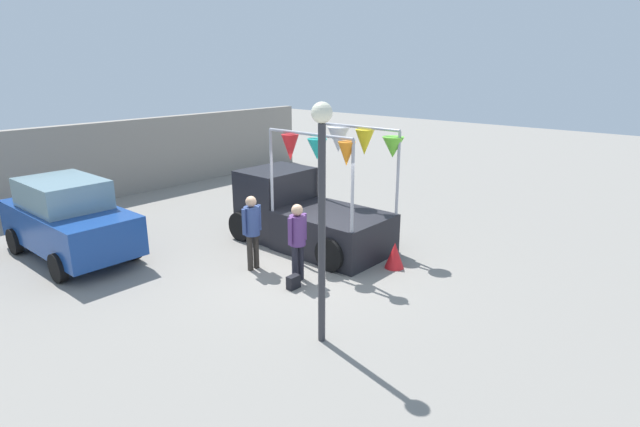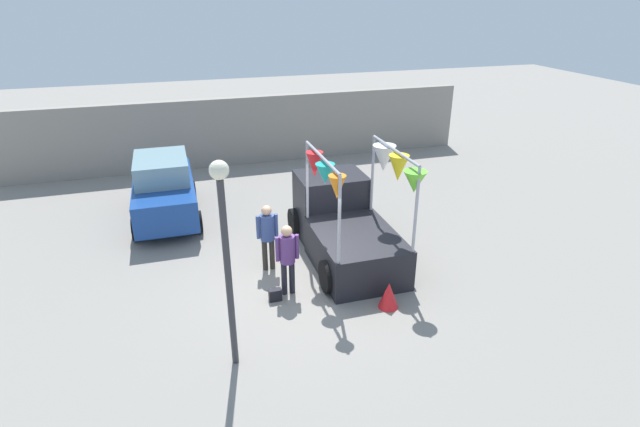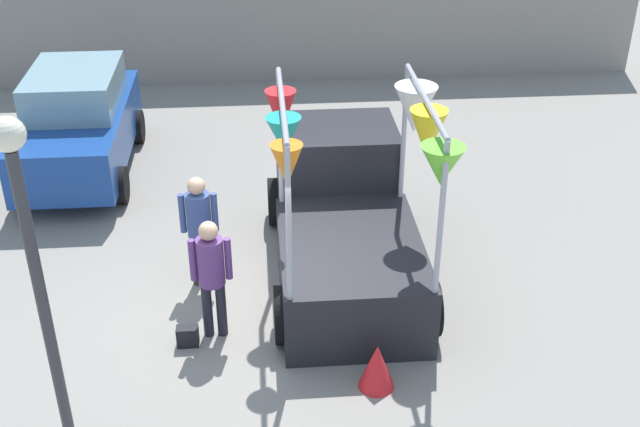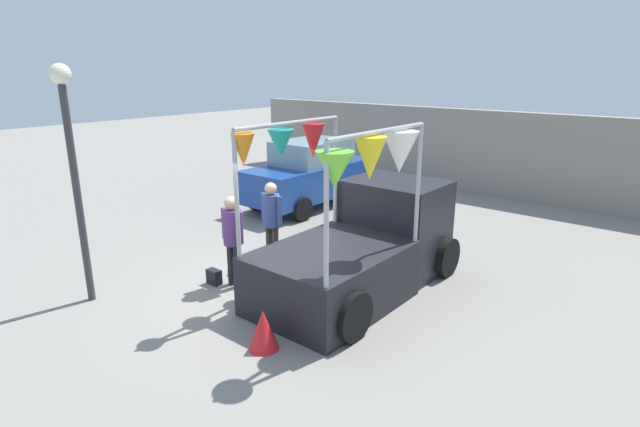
# 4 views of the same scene
# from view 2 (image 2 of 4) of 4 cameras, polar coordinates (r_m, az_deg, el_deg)

# --- Properties ---
(ground_plane) EXTENTS (60.00, 60.00, 0.00)m
(ground_plane) POSITION_cam_2_polar(r_m,az_deg,el_deg) (11.96, -1.30, -7.71)
(ground_plane) COLOR gray
(vendor_truck) EXTENTS (2.42, 4.10, 3.02)m
(vendor_truck) POSITION_cam_2_polar(r_m,az_deg,el_deg) (12.87, 2.65, -0.83)
(vendor_truck) COLOR black
(vendor_truck) RESTS_ON ground
(parked_car) EXTENTS (1.88, 4.00, 1.88)m
(parked_car) POSITION_cam_2_polar(r_m,az_deg,el_deg) (15.47, -17.40, 2.73)
(parked_car) COLOR navy
(parked_car) RESTS_ON ground
(person_customer) EXTENTS (0.53, 0.34, 1.69)m
(person_customer) POSITION_cam_2_polar(r_m,az_deg,el_deg) (11.03, -3.75, -4.57)
(person_customer) COLOR black
(person_customer) RESTS_ON ground
(person_vendor) EXTENTS (0.53, 0.34, 1.70)m
(person_vendor) POSITION_cam_2_polar(r_m,az_deg,el_deg) (12.02, -6.03, -2.05)
(person_vendor) COLOR #2D2823
(person_vendor) RESTS_ON ground
(handbag) EXTENTS (0.28, 0.16, 0.28)m
(handbag) POSITION_cam_2_polar(r_m,az_deg,el_deg) (11.25, -5.14, -9.24)
(handbag) COLOR black
(handbag) RESTS_ON ground
(street_lamp) EXTENTS (0.32, 0.32, 3.93)m
(street_lamp) POSITION_cam_2_polar(r_m,az_deg,el_deg) (8.39, -10.80, -2.89)
(street_lamp) COLOR #333338
(street_lamp) RESTS_ON ground
(brick_boundary_wall) EXTENTS (18.00, 0.36, 2.60)m
(brick_boundary_wall) POSITION_cam_2_polar(r_m,az_deg,el_deg) (19.91, -8.71, 9.35)
(brick_boundary_wall) COLOR gray
(brick_boundary_wall) RESTS_ON ground
(folded_kite_bundle_crimson) EXTENTS (0.45, 0.45, 0.60)m
(folded_kite_bundle_crimson) POSITION_cam_2_polar(r_m,az_deg,el_deg) (11.01, 7.86, -9.23)
(folded_kite_bundle_crimson) COLOR red
(folded_kite_bundle_crimson) RESTS_ON ground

